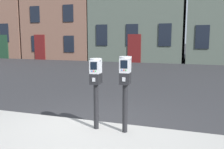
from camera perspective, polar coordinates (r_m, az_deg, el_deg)
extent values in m
plane|color=#28282B|center=(4.95, -3.87, -13.02)|extent=(160.00, 160.00, 0.00)
cylinder|color=black|center=(4.57, -3.70, -7.41)|extent=(0.10, 0.10, 0.85)
cube|color=black|center=(4.46, -3.77, -0.95)|extent=(0.19, 0.25, 0.20)
cube|color=#A5A8AD|center=(4.34, -4.28, -1.21)|extent=(0.06, 0.02, 0.07)
cube|color=#B7BABF|center=(4.43, -3.80, 1.84)|extent=(0.19, 0.24, 0.24)
cube|color=black|center=(4.31, -4.29, 2.04)|extent=(0.12, 0.02, 0.13)
cylinder|color=blue|center=(4.33, -4.72, 0.79)|extent=(0.02, 0.01, 0.02)
cylinder|color=red|center=(4.32, -4.28, 0.77)|extent=(0.02, 0.01, 0.02)
cylinder|color=green|center=(4.31, -3.84, 0.76)|extent=(0.02, 0.01, 0.02)
cylinder|color=#B7BABF|center=(4.41, -3.81, 3.58)|extent=(0.23, 0.23, 0.03)
cylinder|color=black|center=(4.40, 3.03, -7.83)|extent=(0.10, 0.10, 0.88)
cube|color=black|center=(4.28, 3.09, -0.87)|extent=(0.19, 0.25, 0.20)
cube|color=#A5A8AD|center=(4.16, 2.75, -1.15)|extent=(0.06, 0.02, 0.07)
cube|color=#B7BABF|center=(4.25, 3.11, 2.13)|extent=(0.19, 0.24, 0.25)
cube|color=black|center=(4.13, 2.79, 2.37)|extent=(0.12, 0.02, 0.14)
cylinder|color=blue|center=(4.15, 2.30, 1.02)|extent=(0.02, 0.01, 0.02)
cylinder|color=red|center=(4.14, 2.78, 1.00)|extent=(0.02, 0.01, 0.02)
cylinder|color=green|center=(4.13, 3.25, 0.98)|extent=(0.02, 0.01, 0.02)
cylinder|color=#B7BABF|center=(4.23, 3.12, 4.01)|extent=(0.23, 0.23, 0.03)
cube|color=black|center=(24.02, -23.73, 8.86)|extent=(0.90, 0.06, 1.60)
cube|color=#193823|center=(24.16, -23.90, 5.93)|extent=(1.00, 0.07, 2.10)
cube|color=brown|center=(23.96, -10.04, 15.67)|extent=(6.23, 6.04, 9.74)
cube|color=black|center=(21.99, -17.19, 6.85)|extent=(0.90, 0.06, 1.34)
cube|color=black|center=(20.35, -9.97, 7.00)|extent=(0.90, 0.06, 1.34)
cube|color=black|center=(22.07, -17.48, 13.18)|extent=(0.90, 0.06, 1.34)
cube|color=black|center=(20.44, -10.15, 13.84)|extent=(0.90, 0.06, 1.34)
cube|color=#591414|center=(21.80, -16.43, 6.11)|extent=(1.00, 0.07, 2.10)
cube|color=black|center=(19.17, -2.40, 9.13)|extent=(0.90, 0.06, 1.60)
cube|color=black|center=(18.46, 4.67, 9.13)|extent=(0.90, 0.06, 1.60)
cube|color=black|center=(18.05, 12.19, 8.99)|extent=(0.90, 0.06, 1.60)
cube|color=#591414|center=(18.43, 5.18, 6.05)|extent=(1.00, 0.07, 2.10)
cube|color=black|center=(17.95, 20.23, 8.18)|extent=(0.90, 0.06, 1.60)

